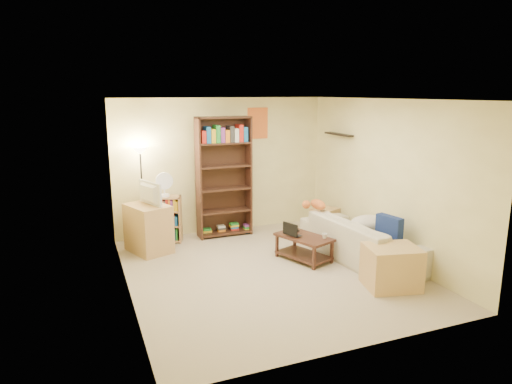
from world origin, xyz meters
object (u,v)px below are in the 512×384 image
at_px(coffee_table, 304,245).
at_px(mug, 325,236).
at_px(floor_lamp, 141,167).
at_px(side_table, 324,220).
at_px(end_cabinet, 391,267).
at_px(tall_bookshelf, 224,174).
at_px(tv_stand, 148,228).
at_px(short_bookshelf, 163,219).
at_px(television, 147,194).
at_px(desk_fan, 164,184).
at_px(laptop, 296,234).
at_px(tabby_cat, 316,204).

xyz_separation_m(coffee_table, mug, (0.24, -0.22, 0.18)).
relative_size(floor_lamp, side_table, 3.55).
bearing_deg(end_cabinet, tall_bookshelf, 114.58).
bearing_deg(tv_stand, floor_lamp, 69.19).
height_order(coffee_table, short_bookshelf, short_bookshelf).
bearing_deg(tall_bookshelf, floor_lamp, 174.48).
distance_m(short_bookshelf, end_cabinet, 3.96).
xyz_separation_m(mug, tv_stand, (-2.44, 1.52, -0.03)).
bearing_deg(television, desk_fan, -65.60).
bearing_deg(laptop, television, 44.08).
bearing_deg(end_cabinet, tabby_cat, 94.18).
relative_size(tabby_cat, side_table, 1.08).
relative_size(tabby_cat, short_bookshelf, 0.62).
bearing_deg(short_bookshelf, tabby_cat, -6.85).
distance_m(tabby_cat, tall_bookshelf, 1.76).
bearing_deg(tabby_cat, mug, -108.62).
bearing_deg(side_table, floor_lamp, 167.94).
bearing_deg(mug, tabby_cat, 71.38).
distance_m(floor_lamp, end_cabinet, 4.38).
height_order(tabby_cat, coffee_table, tabby_cat).
distance_m(laptop, tall_bookshelf, 1.87).
xyz_separation_m(desk_fan, floor_lamp, (-0.36, 0.15, 0.29)).
height_order(television, short_bookshelf, television).
xyz_separation_m(tall_bookshelf, side_table, (1.78, -0.56, -0.91)).
bearing_deg(mug, short_bookshelf, 137.82).
bearing_deg(tall_bookshelf, coffee_table, -65.74).
bearing_deg(television, tabby_cat, -127.28).
relative_size(mug, tv_stand, 0.11).
bearing_deg(tabby_cat, desk_fan, 153.84).
height_order(laptop, mug, mug).
height_order(coffee_table, side_table, side_table).
bearing_deg(laptop, floor_lamp, 34.64).
height_order(laptop, end_cabinet, end_cabinet).
xyz_separation_m(desk_fan, side_table, (2.87, -0.54, -0.82)).
distance_m(laptop, desk_fan, 2.44).
relative_size(tv_stand, desk_fan, 1.86).
bearing_deg(coffee_table, television, 128.76).
bearing_deg(end_cabinet, television, 136.83).
bearing_deg(tabby_cat, short_bookshelf, 153.45).
height_order(coffee_table, tv_stand, tv_stand).
distance_m(coffee_table, tv_stand, 2.56).
distance_m(laptop, side_table, 1.53).
xyz_separation_m(tv_stand, television, (0.00, 0.00, 0.59)).
relative_size(laptop, television, 0.52).
bearing_deg(short_bookshelf, mug, -22.48).
bearing_deg(mug, laptop, 135.89).
distance_m(tv_stand, short_bookshelf, 0.51).
bearing_deg(laptop, side_table, -63.72).
bearing_deg(mug, desk_fan, 137.84).
relative_size(tabby_cat, tv_stand, 0.65).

